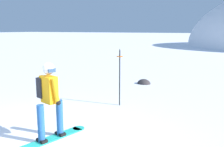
{
  "coord_description": "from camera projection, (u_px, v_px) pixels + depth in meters",
  "views": [
    {
      "loc": [
        3.61,
        -3.34,
        2.41
      ],
      "look_at": [
        0.02,
        3.65,
        1.0
      ],
      "focal_mm": 39.91,
      "sensor_mm": 36.0,
      "label": 1
    }
  ],
  "objects": [
    {
      "name": "snowboarder_main",
      "position": [
        49.0,
        99.0,
        5.38
      ],
      "size": [
        0.69,
        1.79,
        1.71
      ],
      "color": "#23B7A3",
      "rests_on": "ground"
    },
    {
      "name": "piste_marker_near",
      "position": [
        120.0,
        73.0,
        7.8
      ],
      "size": [
        0.2,
        0.2,
        1.83
      ],
      "color": "black",
      "rests_on": "ground"
    },
    {
      "name": "rock_mid",
      "position": [
        144.0,
        84.0,
        11.1
      ],
      "size": [
        0.6,
        0.51,
        0.42
      ],
      "color": "#383333",
      "rests_on": "ground"
    }
  ]
}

